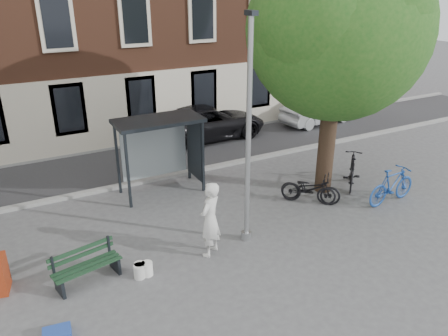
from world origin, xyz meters
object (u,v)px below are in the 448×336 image
bike_a (311,189)px  bike_c (308,189)px  bike_b (392,185)px  notice_sign (325,145)px  bus_shelter (169,137)px  lamppost (248,147)px  car_dark (207,122)px  painter (210,219)px  bench (86,267)px  car_silver (319,110)px  bike_d (352,170)px

bike_a → bike_c: (-0.03, 0.09, -0.03)m
bike_a → bike_b: 2.64m
bike_a → notice_sign: bearing=-12.9°
bus_shelter → bike_b: size_ratio=1.39×
lamppost → car_dark: (2.88, 8.40, -2.01)m
painter → bike_a: (4.20, 1.09, -0.53)m
notice_sign → bike_a: bearing=-165.0°
bench → bike_b: bike_b is taller
bus_shelter → car_silver: size_ratio=0.68×
lamppost → car_silver: size_ratio=1.47×
painter → car_silver: 12.87m
bus_shelter → bike_d: 6.49m
lamppost → painter: 2.13m
car_silver → bike_c: bearing=132.8°
painter → notice_sign: notice_sign is taller
bus_shelter → painter: 4.39m
bike_b → bike_c: 2.71m
notice_sign → car_dark: bearing=80.9°
lamppost → car_silver: (8.92, 7.78, -2.10)m
lamppost → bike_c: 3.90m
bike_b → notice_sign: size_ratio=0.96×
bike_b → lamppost: bearing=83.4°
bench → bike_c: size_ratio=0.94×
bike_c → notice_sign: notice_sign is taller
bike_b → bike_c: (-2.36, 1.32, -0.14)m
bench → bike_a: bearing=-6.4°
bike_c → bike_d: 2.12m
bike_c → car_dark: bearing=48.3°
car_dark → car_silver: bearing=-97.9°
lamppost → bus_shelter: 4.24m
bike_a → car_dark: bearing=43.7°
bike_b → notice_sign: 2.53m
car_silver → bike_a: bearing=133.3°
lamppost → car_dark: size_ratio=1.10×
bike_d → painter: bearing=56.7°
bench → car_dark: car_dark is taller
painter → lamppost: bearing=152.0°
bike_c → notice_sign: (1.12, 0.66, 1.11)m
bike_a → car_silver: (5.92, 6.85, 0.18)m
notice_sign → bus_shelter: bearing=133.4°
bike_b → bike_c: size_ratio=1.14×
painter → bench: (-3.15, 0.36, -0.65)m
bike_b → notice_sign: notice_sign is taller
bus_shelter → bike_d: bus_shelter is taller
bike_a → lamppost: bearing=150.1°
bus_shelter → car_dark: size_ratio=0.51×
bus_shelter → car_dark: (3.49, 4.29, -1.15)m
painter → bike_b: painter is taller
bus_shelter → notice_sign: 5.30m
bike_b → car_dark: car_dark is taller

